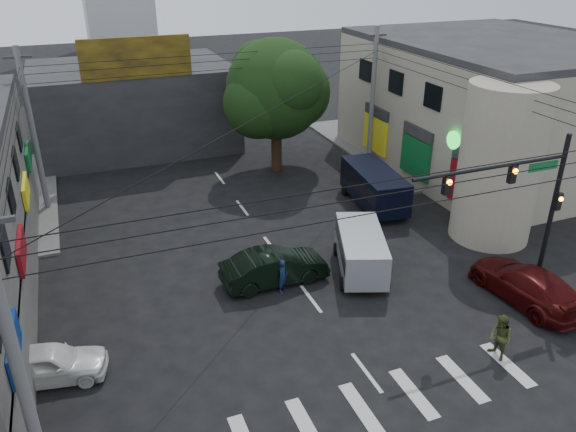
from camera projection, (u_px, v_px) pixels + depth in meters
ground at (331, 325)px, 22.58m from camera, size 160.00×160.00×0.00m
sidewalk_far_right at (441, 141)px, 43.55m from camera, size 16.00×16.00×0.15m
building_right at (492, 107)px, 37.65m from camera, size 14.00×18.00×8.00m
corner_column at (499, 164)px, 27.81m from camera, size 4.00×4.00×8.00m
building_far at (134, 106)px, 41.74m from camera, size 14.00×10.00×6.00m
billboard at (136, 58)px, 35.76m from camera, size 7.00×0.30×2.60m
street_tree at (276, 90)px, 35.75m from camera, size 6.40×6.40×8.70m
traffic_gantry at (524, 196)px, 22.21m from camera, size 7.10×0.35×7.20m
utility_pole_near_left at (19, 374)px, 13.35m from camera, size 0.32×0.32×9.20m
utility_pole_far_left at (33, 132)px, 30.53m from camera, size 0.32×0.32×9.20m
utility_pole_far_right at (372, 98)px, 37.43m from camera, size 0.32×0.32×9.20m
dark_sedan at (274, 267)px, 25.11m from camera, size 1.92×4.90×1.59m
white_compact at (48, 363)px, 19.51m from camera, size 3.10×4.58×1.36m
maroon_sedan at (527, 284)px, 23.86m from camera, size 2.95×5.72×1.57m
silver_minivan at (361, 253)px, 25.87m from camera, size 5.90×4.98×1.99m
navy_van at (374, 188)px, 32.43m from camera, size 6.05×3.37×2.23m
traffic_officer at (283, 276)px, 24.46m from camera, size 0.93×0.92×1.56m
pedestrian_olive at (500, 338)px, 20.42m from camera, size 0.94×0.76×1.83m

